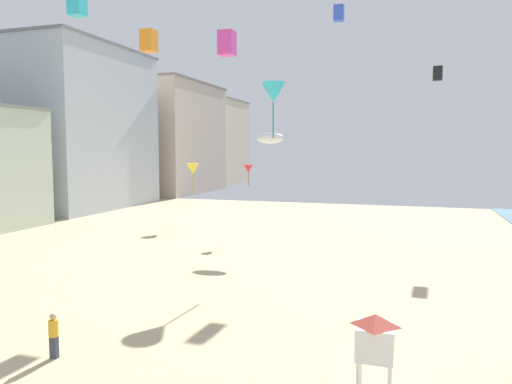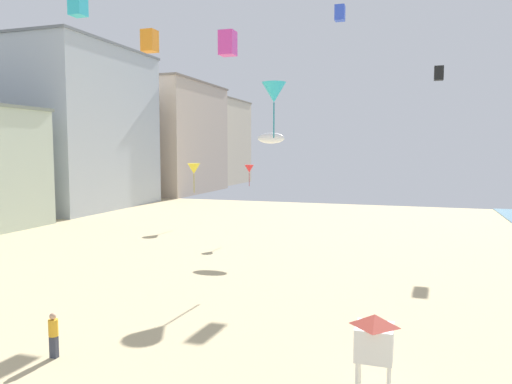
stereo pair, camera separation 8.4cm
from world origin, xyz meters
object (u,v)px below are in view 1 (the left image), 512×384
at_px(kite_flyer, 54,333).
at_px(kite_magenta_box, 227,43).
at_px(kite_yellow_delta, 193,169).
at_px(kite_cyan_delta_2, 273,93).
at_px(kite_black_box, 438,73).
at_px(kite_cyan_box, 77,4).
at_px(kite_white_parafoil, 270,138).
at_px(kite_red_delta, 248,169).
at_px(kite_blue_box, 339,13).
at_px(lifeguard_stand, 375,337).
at_px(kite_orange_box_2, 149,41).

bearing_deg(kite_flyer, kite_magenta_box, 118.82).
height_order(kite_flyer, kite_yellow_delta, kite_yellow_delta).
bearing_deg(kite_cyan_delta_2, kite_flyer, -100.48).
xyz_separation_m(kite_flyer, kite_cyan_delta_2, (3.22, 17.38, 10.24)).
height_order(kite_black_box, kite_yellow_delta, kite_black_box).
distance_m(kite_black_box, kite_cyan_box, 28.13).
distance_m(kite_flyer, kite_cyan_box, 20.18).
bearing_deg(kite_white_parafoil, kite_cyan_box, -125.67).
relative_size(kite_red_delta, kite_cyan_delta_2, 0.50).
bearing_deg(kite_black_box, kite_cyan_delta_2, -130.88).
distance_m(kite_flyer, kite_white_parafoil, 24.36).
xyz_separation_m(kite_white_parafoil, kite_black_box, (12.55, 6.55, 5.40)).
relative_size(kite_white_parafoil, kite_cyan_box, 1.62).
xyz_separation_m(kite_blue_box, kite_cyan_delta_2, (-2.79, -9.94, -7.43)).
xyz_separation_m(kite_yellow_delta, kite_cyan_delta_2, (11.65, -12.28, 5.64)).
height_order(kite_magenta_box, kite_cyan_box, kite_cyan_box).
distance_m(lifeguard_stand, kite_magenta_box, 22.87).
distance_m(kite_cyan_delta_2, kite_orange_box_2, 9.79).
bearing_deg(kite_black_box, kite_flyer, -115.06).
bearing_deg(kite_cyan_delta_2, kite_magenta_box, -163.75).
bearing_deg(kite_magenta_box, kite_white_parafoil, 81.04).
distance_m(lifeguard_stand, kite_red_delta, 27.77).
distance_m(lifeguard_stand, kite_orange_box_2, 26.93).
xyz_separation_m(kite_flyer, kite_orange_box_2, (-5.78, 17.06, 14.09)).
xyz_separation_m(kite_blue_box, kite_yellow_delta, (-14.44, 2.34, -13.07)).
height_order(kite_red_delta, kite_cyan_box, kite_cyan_box).
bearing_deg(kite_blue_box, kite_magenta_box, -117.87).
xyz_separation_m(kite_flyer, kite_black_box, (13.90, 29.72, 12.78)).
bearing_deg(kite_red_delta, kite_black_box, 16.30).
xyz_separation_m(kite_magenta_box, kite_cyan_delta_2, (2.92, 0.85, -3.19)).
distance_m(kite_red_delta, kite_orange_box_2, 13.20).
height_order(lifeguard_stand, kite_blue_box, kite_blue_box).
height_order(kite_flyer, lifeguard_stand, lifeguard_stand).
relative_size(kite_flyer, kite_cyan_delta_2, 0.45).
height_order(kite_magenta_box, kite_black_box, kite_magenta_box).
bearing_deg(kite_blue_box, lifeguard_stand, -79.20).
distance_m(kite_blue_box, kite_yellow_delta, 19.61).
xyz_separation_m(kite_blue_box, kite_red_delta, (-7.21, -2.02, -12.81)).
distance_m(kite_flyer, kite_magenta_box, 21.30).
height_order(kite_flyer, kite_white_parafoil, kite_white_parafoil).
bearing_deg(kite_cyan_delta_2, kite_red_delta, 119.12).
height_order(kite_red_delta, kite_yellow_delta, kite_red_delta).
height_order(kite_blue_box, kite_orange_box_2, kite_blue_box).
xyz_separation_m(kite_white_parafoil, kite_blue_box, (4.66, 4.15, 10.29)).
bearing_deg(lifeguard_stand, kite_yellow_delta, 118.09).
relative_size(kite_magenta_box, kite_orange_box_2, 1.04).
xyz_separation_m(kite_black_box, kite_yellow_delta, (-22.33, -0.06, -8.18)).
xyz_separation_m(kite_white_parafoil, kite_yellow_delta, (-9.78, 6.49, -2.78)).
height_order(lifeguard_stand, kite_orange_box_2, kite_orange_box_2).
distance_m(kite_white_parafoil, kite_blue_box, 12.04).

